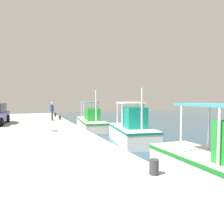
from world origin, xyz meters
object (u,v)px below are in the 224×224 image
object	(u,v)px
fishing_boat_second	(132,131)
mooring_bollard_second	(60,117)
pelican	(51,125)
mooring_bollard_nearest	(55,115)
mooring_bollard_third	(154,167)
fishing_boat_nearest	(91,122)
fisherman_standing	(52,110)

from	to	relation	value
fishing_boat_second	mooring_bollard_second	size ratio (longest dim) A/B	13.41
pelican	mooring_bollard_second	distance (m)	7.13
fishing_boat_second	mooring_bollard_nearest	world-z (taller)	fishing_boat_second
mooring_bollard_second	mooring_bollard_third	xyz separation A→B (m)	(15.17, -0.00, 0.01)
pelican	mooring_bollard_nearest	size ratio (longest dim) A/B	2.17
fishing_boat_nearest	fishing_boat_second	distance (m)	6.87
fishing_boat_second	fisherman_standing	size ratio (longest dim) A/B	3.03
fishing_boat_nearest	fisherman_standing	size ratio (longest dim) A/B	4.17
fishing_boat_second	pelican	world-z (taller)	fishing_boat_second
mooring_bollard_nearest	mooring_bollard_third	xyz separation A→B (m)	(18.24, 0.00, -0.02)
fishing_boat_second	mooring_bollard_nearest	xyz separation A→B (m)	(-11.36, -3.10, 0.27)
mooring_bollard_nearest	pelican	bearing A→B (deg)	-9.04
mooring_bollard_nearest	mooring_bollard_third	size ratio (longest dim) A/B	1.11
fishing_boat_nearest	mooring_bollard_nearest	bearing A→B (deg)	-150.67
fishing_boat_nearest	mooring_bollard_third	bearing A→B (deg)	-10.47
mooring_bollard_nearest	mooring_bollard_second	xyz separation A→B (m)	(3.07, 0.00, -0.04)
fishing_boat_nearest	mooring_bollard_second	bearing A→B (deg)	-119.66
pelican	fishing_boat_nearest	bearing A→B (deg)	143.10
mooring_bollard_third	fisherman_standing	bearing A→B (deg)	-176.97
fishing_boat_second	mooring_bollard_second	world-z (taller)	fishing_boat_second
fishing_boat_second	fisherman_standing	distance (m)	8.53
fishing_boat_nearest	mooring_bollard_second	distance (m)	2.94
pelican	fisherman_standing	size ratio (longest dim) A/B	0.59
fishing_boat_second	mooring_bollard_third	distance (m)	7.55
fishing_boat_nearest	pelican	bearing A→B (deg)	-36.90
mooring_bollard_nearest	fishing_boat_second	bearing A→B (deg)	15.24
fishing_boat_second	mooring_bollard_nearest	bearing A→B (deg)	-164.76
fisherman_standing	mooring_bollard_second	size ratio (longest dim) A/B	4.43
fishing_boat_second	mooring_bollard_third	world-z (taller)	fishing_boat_second
pelican	mooring_bollard_nearest	distance (m)	10.15
fisherman_standing	mooring_bollard_nearest	world-z (taller)	fisherman_standing
fisherman_standing	mooring_bollard_nearest	size ratio (longest dim) A/B	3.69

